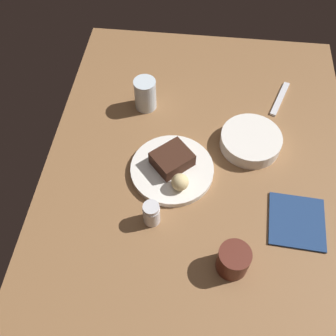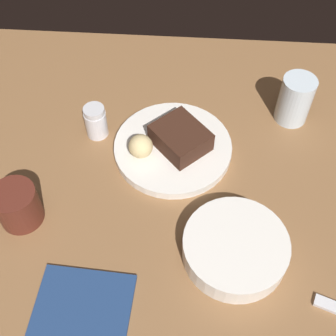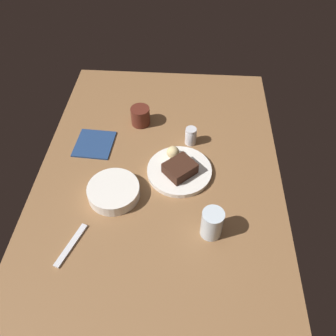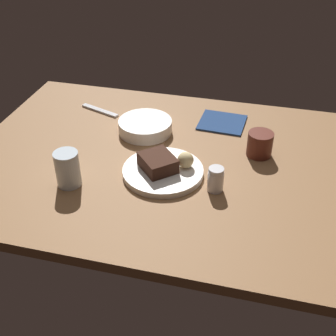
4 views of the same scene
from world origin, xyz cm
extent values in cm
cube|color=brown|center=(0.00, 0.00, 1.50)|extent=(120.00, 84.00, 3.00)
cylinder|color=white|center=(-0.71, -7.00, 3.87)|extent=(22.38, 22.38, 1.75)
cube|color=#381E14|center=(-2.11, -7.18, 6.76)|extent=(12.59, 12.67, 4.03)
sphere|color=#DBC184|center=(5.04, -4.41, 6.99)|extent=(4.50, 4.50, 4.50)
cylinder|color=silver|center=(14.39, -10.46, 5.83)|extent=(4.24, 4.24, 5.66)
cylinder|color=silver|center=(14.39, -10.46, 9.26)|extent=(4.03, 4.03, 1.20)
cylinder|color=silver|center=(-23.91, -17.48, 7.95)|extent=(6.53, 6.53, 9.90)
cylinder|color=white|center=(-12.02, 13.90, 5.02)|extent=(16.96, 16.96, 4.05)
cylinder|color=#562319|center=(24.15, 9.44, 6.64)|extent=(7.40, 7.40, 7.29)
cube|color=silver|center=(-31.20, 23.38, 3.35)|extent=(14.73, 6.75, 0.70)
cube|color=navy|center=(10.95, 25.41, 3.30)|extent=(15.33, 14.50, 0.60)
camera|label=1|loc=(57.96, -1.56, 90.36)|focal=41.61mm
camera|label=2|loc=(-3.60, 47.26, 70.28)|focal=48.10mm
camera|label=3|loc=(-78.68, -8.34, 93.74)|focal=36.73mm
camera|label=4|loc=(25.20, -103.97, 75.71)|focal=47.78mm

